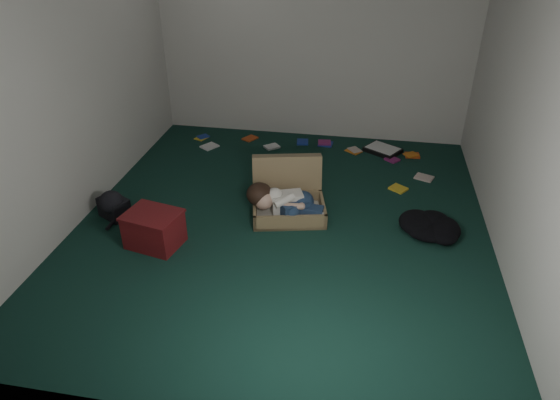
% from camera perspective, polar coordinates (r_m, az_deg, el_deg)
% --- Properties ---
extents(floor, '(4.50, 4.50, 0.00)m').
position_cam_1_polar(floor, '(5.00, 0.30, -2.58)').
color(floor, '#102F26').
rests_on(floor, ground).
extents(wall_back, '(4.50, 0.00, 4.50)m').
position_cam_1_polar(wall_back, '(6.56, 3.86, 17.98)').
color(wall_back, silver).
rests_on(wall_back, ground).
extents(wall_front, '(4.50, 0.00, 4.50)m').
position_cam_1_polar(wall_front, '(2.46, -8.63, -5.65)').
color(wall_front, silver).
rests_on(wall_front, ground).
extents(wall_left, '(0.00, 4.50, 4.50)m').
position_cam_1_polar(wall_left, '(5.13, -22.78, 12.05)').
color(wall_left, silver).
rests_on(wall_left, ground).
extents(wall_right, '(0.00, 4.50, 4.50)m').
position_cam_1_polar(wall_right, '(4.55, 26.37, 9.01)').
color(wall_right, silver).
rests_on(wall_right, ground).
extents(suitcase, '(0.86, 0.84, 0.53)m').
position_cam_1_polar(suitcase, '(5.13, 0.92, 0.44)').
color(suitcase, olive).
rests_on(suitcase, floor).
extents(person, '(0.80, 0.40, 0.33)m').
position_cam_1_polar(person, '(4.95, 0.47, -0.19)').
color(person, silver).
rests_on(person, suitcase).
extents(maroon_bin, '(0.56, 0.48, 0.34)m').
position_cam_1_polar(maroon_bin, '(4.74, -14.21, -3.23)').
color(maroon_bin, maroon).
rests_on(maroon_bin, floor).
extents(backpack, '(0.47, 0.44, 0.22)m').
position_cam_1_polar(backpack, '(5.31, -18.44, -0.75)').
color(backpack, black).
rests_on(backpack, floor).
extents(clothing_pile, '(0.56, 0.50, 0.16)m').
position_cam_1_polar(clothing_pile, '(5.04, 17.36, -2.83)').
color(clothing_pile, black).
rests_on(clothing_pile, floor).
extents(paper_tray, '(0.52, 0.49, 0.06)m').
position_cam_1_polar(paper_tray, '(6.56, 11.66, 5.64)').
color(paper_tray, black).
rests_on(paper_tray, floor).
extents(book_scatter, '(3.08, 1.29, 0.02)m').
position_cam_1_polar(book_scatter, '(6.43, 5.04, 5.47)').
color(book_scatter, gold).
rests_on(book_scatter, floor).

